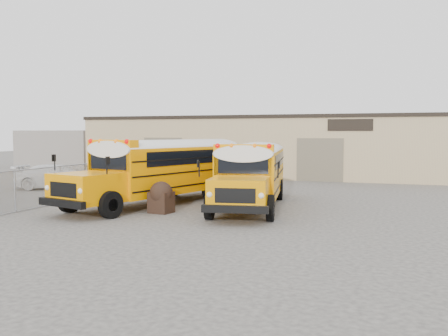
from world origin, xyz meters
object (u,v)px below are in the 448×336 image
(car_white, at_px, (59,177))
(car_dark, at_px, (111,171))
(school_bus_left, at_px, (236,160))
(tarp_bundle, at_px, (161,197))
(school_bus_right, at_px, (263,161))

(car_white, relative_size, car_dark, 1.14)
(school_bus_left, xyz_separation_m, car_dark, (-9.98, 2.53, -1.06))
(tarp_bundle, distance_m, car_dark, 14.83)
(school_bus_left, distance_m, school_bus_right, 1.60)
(tarp_bundle, height_order, car_white, car_white)
(school_bus_left, height_order, tarp_bundle, school_bus_left)
(school_bus_right, bearing_deg, car_dark, 170.32)
(car_dark, bearing_deg, car_white, -154.01)
(school_bus_left, xyz_separation_m, school_bus_right, (1.49, 0.57, -0.10))
(school_bus_left, relative_size, car_white, 2.15)
(car_dark, bearing_deg, school_bus_left, -75.49)
(car_white, bearing_deg, school_bus_right, -88.42)
(car_dark, bearing_deg, tarp_bundle, -111.29)
(car_white, bearing_deg, car_dark, -17.30)
(tarp_bundle, bearing_deg, car_dark, 129.99)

